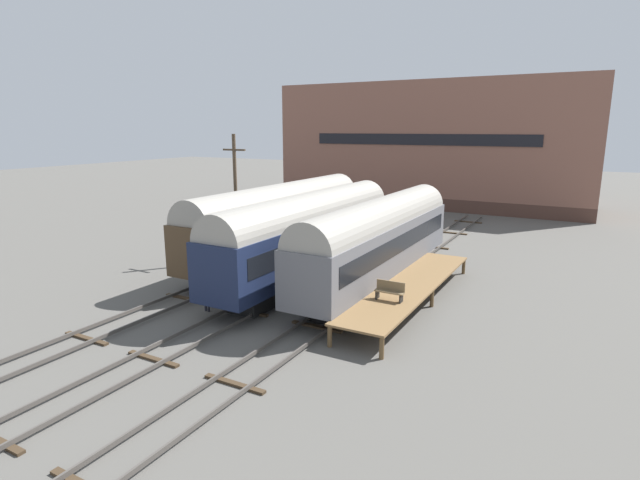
{
  "coord_description": "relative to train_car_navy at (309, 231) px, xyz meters",
  "views": [
    {
      "loc": [
        14.61,
        -21.71,
        8.98
      ],
      "look_at": [
        0.0,
        4.61,
        2.2
      ],
      "focal_mm": 28.0,
      "sensor_mm": 36.0,
      "label": 1
    }
  ],
  "objects": [
    {
      "name": "train_car_brown",
      "position": [
        -4.06,
        3.07,
        0.0
      ],
      "size": [
        3.07,
        18.2,
        5.3
      ],
      "color": "black",
      "rests_on": "ground"
    },
    {
      "name": "train_car_grey",
      "position": [
        4.06,
        0.94,
        -0.08
      ],
      "size": [
        2.86,
        16.96,
        5.11
      ],
      "color": "black",
      "rests_on": "ground"
    },
    {
      "name": "track_left",
      "position": [
        -4.06,
        -3.28,
        -2.86
      ],
      "size": [
        2.6,
        60.0,
        0.26
      ],
      "color": "#4C4742",
      "rests_on": "ground"
    },
    {
      "name": "ground_plane",
      "position": [
        0.0,
        -3.28,
        -3.01
      ],
      "size": [
        200.0,
        200.0,
        0.0
      ],
      "primitive_type": "plane",
      "color": "#56544F"
    },
    {
      "name": "utility_pole",
      "position": [
        -6.59,
        1.49,
        1.46
      ],
      "size": [
        1.8,
        0.24,
        8.6
      ],
      "color": "#473828",
      "rests_on": "ground"
    },
    {
      "name": "bench",
      "position": [
        6.65,
        -3.87,
        -1.47
      ],
      "size": [
        1.4,
        0.4,
        0.91
      ],
      "color": "brown",
      "rests_on": "station_platform"
    },
    {
      "name": "track_middle",
      "position": [
        0.0,
        -3.28,
        -2.86
      ],
      "size": [
        2.6,
        60.0,
        0.26
      ],
      "color": "#4C4742",
      "rests_on": "ground"
    },
    {
      "name": "station_platform",
      "position": [
        6.69,
        -0.99,
        -2.04
      ],
      "size": [
        2.63,
        13.89,
        1.04
      ],
      "color": "brown",
      "rests_on": "ground"
    },
    {
      "name": "warehouse_building",
      "position": [
        -2.83,
        34.34,
        4.04
      ],
      "size": [
        35.66,
        11.05,
        14.08
      ],
      "color": "#4F342A",
      "rests_on": "ground"
    },
    {
      "name": "train_car_navy",
      "position": [
        0.0,
        0.0,
        0.0
      ],
      "size": [
        2.94,
        17.25,
        5.26
      ],
      "color": "black",
      "rests_on": "ground"
    },
    {
      "name": "track_right",
      "position": [
        4.06,
        -3.28,
        -2.86
      ],
      "size": [
        2.6,
        60.0,
        0.26
      ],
      "color": "#4C4742",
      "rests_on": "ground"
    },
    {
      "name": "person_worker",
      "position": [
        -1.79,
        -7.1,
        -2.03
      ],
      "size": [
        0.32,
        0.32,
        1.64
      ],
      "color": "#282833",
      "rests_on": "ground"
    }
  ]
}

